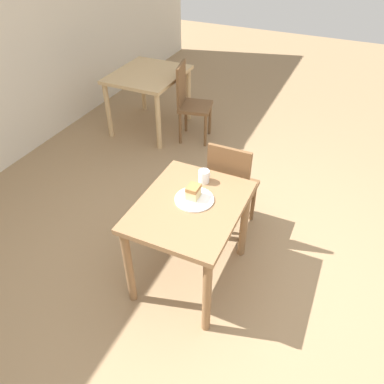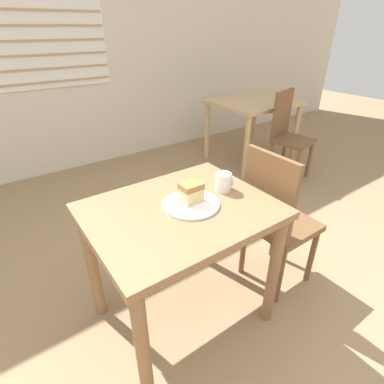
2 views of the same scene
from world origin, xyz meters
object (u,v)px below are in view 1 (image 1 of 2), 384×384
(chair_far_corner, at_px, (190,101))
(coffee_mug, at_px, (204,176))
(chair_near_window, at_px, (231,187))
(dining_table_near, at_px, (190,218))
(plate, at_px, (194,199))
(dining_table_far, at_px, (148,82))
(cake_slice, at_px, (193,192))

(chair_far_corner, xyz_separation_m, coffee_mug, (-1.69, -0.90, 0.30))
(chair_near_window, bearing_deg, dining_table_near, 81.20)
(plate, bearing_deg, coffee_mug, 5.86)
(dining_table_far, xyz_separation_m, plate, (-1.96, -1.50, 0.13))
(chair_near_window, relative_size, chair_far_corner, 1.00)
(chair_far_corner, height_order, coffee_mug, chair_far_corner)
(dining_table_far, height_order, plate, plate)
(chair_near_window, height_order, cake_slice, chair_near_window)
(plate, relative_size, coffee_mug, 2.80)
(plate, bearing_deg, dining_table_near, 170.52)
(cake_slice, bearing_deg, chair_near_window, -10.13)
(plate, height_order, coffee_mug, coffee_mug)
(chair_far_corner, relative_size, plate, 3.38)
(chair_far_corner, height_order, plate, chair_far_corner)
(chair_far_corner, relative_size, coffee_mug, 9.47)
(dining_table_far, xyz_separation_m, chair_near_window, (-1.40, -1.58, -0.12))
(dining_table_near, height_order, coffee_mug, coffee_mug)
(dining_table_near, distance_m, coffee_mug, 0.33)
(chair_near_window, bearing_deg, dining_table_far, -41.42)
(dining_table_near, bearing_deg, coffee_mug, 2.91)
(dining_table_far, relative_size, plate, 3.37)
(chair_far_corner, distance_m, cake_slice, 2.14)
(dining_table_near, xyz_separation_m, dining_table_far, (2.01, 1.49, 0.00))
(dining_table_near, height_order, chair_far_corner, chair_far_corner)
(dining_table_far, xyz_separation_m, coffee_mug, (-1.73, -1.47, 0.18))
(chair_near_window, distance_m, chair_far_corner, 1.69)
(dining_table_near, xyz_separation_m, chair_near_window, (0.61, -0.09, -0.12))
(plate, relative_size, cake_slice, 2.68)
(dining_table_near, height_order, dining_table_far, dining_table_near)
(dining_table_far, distance_m, chair_far_corner, 0.59)
(dining_table_far, height_order, chair_near_window, chair_near_window)
(dining_table_near, distance_m, chair_near_window, 0.63)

